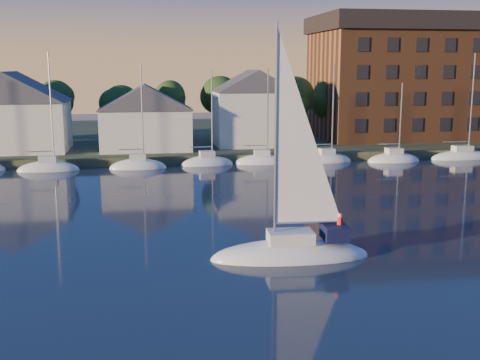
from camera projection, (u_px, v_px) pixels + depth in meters
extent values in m
cube|color=#303C23|center=(184.00, 139.00, 93.91)|extent=(160.00, 50.00, 2.00)
cube|color=brown|center=(198.00, 162.00, 71.61)|extent=(120.00, 3.00, 1.00)
cube|color=silver|center=(13.00, 127.00, 73.19)|extent=(13.00, 9.00, 6.00)
cube|color=silver|center=(146.00, 129.00, 74.86)|extent=(11.00, 8.00, 5.00)
cube|color=silver|center=(253.00, 118.00, 78.83)|extent=(10.00, 8.00, 7.00)
cube|color=brown|center=(420.00, 85.00, 88.03)|extent=(30.00, 16.00, 15.00)
cube|color=black|center=(424.00, 24.00, 86.41)|extent=(31.00, 17.00, 2.40)
cylinder|color=#332517|center=(53.00, 132.00, 78.91)|extent=(0.50, 0.50, 3.50)
sphere|color=#1D3A15|center=(51.00, 98.00, 78.08)|extent=(5.40, 5.40, 5.40)
cylinder|color=#332517|center=(115.00, 131.00, 80.18)|extent=(0.50, 0.50, 3.50)
sphere|color=#1D3A15|center=(114.00, 97.00, 79.35)|extent=(5.40, 5.40, 5.40)
cylinder|color=#332517|center=(175.00, 130.00, 81.45)|extent=(0.50, 0.50, 3.50)
sphere|color=#1D3A15|center=(175.00, 97.00, 80.62)|extent=(5.40, 5.40, 5.40)
cylinder|color=#332517|center=(234.00, 129.00, 82.72)|extent=(0.50, 0.50, 3.50)
sphere|color=#1D3A15|center=(234.00, 96.00, 81.89)|extent=(5.40, 5.40, 5.40)
cylinder|color=#332517|center=(290.00, 128.00, 83.99)|extent=(0.50, 0.50, 3.50)
sphere|color=#1D3A15|center=(291.00, 96.00, 83.16)|extent=(5.40, 5.40, 5.40)
cylinder|color=#332517|center=(345.00, 127.00, 85.26)|extent=(0.50, 0.50, 3.50)
sphere|color=#1D3A15|center=(346.00, 95.00, 84.43)|extent=(5.40, 5.40, 5.40)
cylinder|color=#332517|center=(398.00, 126.00, 86.53)|extent=(0.50, 0.50, 3.50)
sphere|color=#1D3A15|center=(400.00, 95.00, 85.70)|extent=(5.40, 5.40, 5.40)
cylinder|color=#332517|center=(450.00, 125.00, 87.80)|extent=(0.50, 0.50, 3.50)
sphere|color=#1D3A15|center=(452.00, 95.00, 86.97)|extent=(5.40, 5.40, 5.40)
ellipsoid|color=silver|center=(56.00, 170.00, 66.16)|extent=(7.50, 2.40, 2.20)
cube|color=silver|center=(55.00, 158.00, 65.92)|extent=(2.10, 1.32, 0.70)
cylinder|color=#A5A8AD|center=(60.00, 116.00, 65.18)|extent=(0.16, 0.16, 10.00)
cylinder|color=#A5A8AD|center=(47.00, 151.00, 65.63)|extent=(3.15, 0.12, 0.12)
ellipsoid|color=silver|center=(129.00, 168.00, 67.43)|extent=(7.50, 2.40, 2.20)
cube|color=silver|center=(129.00, 156.00, 67.19)|extent=(2.10, 1.32, 0.70)
cylinder|color=#A5A8AD|center=(134.00, 115.00, 66.45)|extent=(0.16, 0.16, 10.00)
cylinder|color=#A5A8AD|center=(121.00, 149.00, 66.90)|extent=(3.15, 0.12, 0.12)
ellipsoid|color=silver|center=(200.00, 166.00, 68.70)|extent=(7.50, 2.40, 2.20)
cube|color=silver|center=(200.00, 155.00, 68.46)|extent=(2.10, 1.32, 0.70)
cylinder|color=#A5A8AD|center=(206.00, 114.00, 67.72)|extent=(0.16, 0.16, 10.00)
cylinder|color=#A5A8AD|center=(193.00, 148.00, 68.17)|extent=(3.15, 0.12, 0.12)
ellipsoid|color=silver|center=(269.00, 164.00, 69.97)|extent=(7.50, 2.40, 2.20)
cube|color=silver|center=(269.00, 153.00, 69.73)|extent=(2.10, 1.32, 0.70)
cylinder|color=#A5A8AD|center=(276.00, 113.00, 68.98)|extent=(0.16, 0.16, 10.00)
cylinder|color=#A5A8AD|center=(262.00, 146.00, 69.44)|extent=(3.15, 0.12, 0.12)
ellipsoid|color=silver|center=(335.00, 163.00, 71.24)|extent=(7.50, 2.40, 2.20)
cube|color=silver|center=(335.00, 152.00, 71.00)|extent=(2.10, 1.32, 0.70)
cylinder|color=#A5A8AD|center=(342.00, 112.00, 70.25)|extent=(0.16, 0.16, 10.00)
cylinder|color=#A5A8AD|center=(329.00, 145.00, 70.71)|extent=(3.15, 0.12, 0.12)
ellipsoid|color=silver|center=(398.00, 161.00, 72.51)|extent=(7.50, 2.40, 2.20)
cube|color=silver|center=(399.00, 150.00, 72.27)|extent=(2.10, 1.32, 0.70)
cylinder|color=#A5A8AD|center=(407.00, 111.00, 71.52)|extent=(0.16, 0.16, 10.00)
cylinder|color=#A5A8AD|center=(393.00, 143.00, 71.98)|extent=(3.15, 0.12, 0.12)
ellipsoid|color=silver|center=(460.00, 159.00, 73.78)|extent=(7.50, 2.40, 2.20)
cube|color=silver|center=(461.00, 149.00, 73.54)|extent=(2.10, 1.32, 0.70)
cylinder|color=#A5A8AD|center=(469.00, 111.00, 72.79)|extent=(0.16, 0.16, 10.00)
cylinder|color=#A5A8AD|center=(455.00, 142.00, 73.25)|extent=(3.15, 0.12, 0.12)
ellipsoid|color=silver|center=(290.00, 258.00, 35.77)|extent=(9.69, 3.54, 2.20)
cube|color=silver|center=(290.00, 237.00, 35.53)|extent=(2.75, 1.82, 0.70)
cylinder|color=#A5A8AD|center=(276.00, 136.00, 34.31)|extent=(0.16, 0.16, 12.74)
cylinder|color=#A5A8AD|center=(308.00, 222.00, 35.49)|extent=(4.01, 0.32, 0.12)
cube|color=black|center=(335.00, 232.00, 35.79)|extent=(1.49, 1.91, 0.90)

